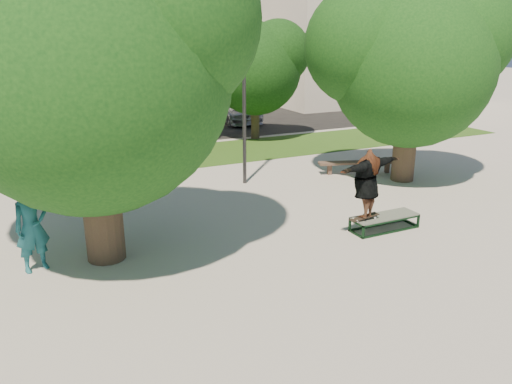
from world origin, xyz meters
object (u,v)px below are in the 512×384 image
bystander (32,227)px  bench (359,163)px  car_silver_b (232,109)px  grind_box (384,222)px  tree_right (409,56)px  tree_left (81,53)px  car_grey (156,119)px  car_silver_a (61,125)px  car_dark (127,117)px  lamppost (244,88)px

bystander → bench: 11.30m
bystander → car_silver_b: size_ratio=0.39×
grind_box → bystander: bearing=170.3°
tree_right → car_silver_b: tree_right is taller
tree_left → tree_right: size_ratio=1.09×
car_grey → tree_left: bearing=-112.5°
tree_left → bystander: 3.71m
grind_box → car_silver_a: size_ratio=0.38×
grind_box → car_dark: size_ratio=0.45×
bystander → car_silver_a: (1.79, 13.59, -0.17)m
tree_right → bystander: 12.14m
car_dark → lamppost: bearing=-76.1°
tree_right → car_dark: size_ratio=1.62×
car_silver_b → car_grey: bearing=-164.9°
lamppost → car_silver_b: (4.47, 11.50, -2.44)m
tree_right → bystander: size_ratio=3.36×
tree_left → tree_right: 10.41m
car_silver_a → bystander: bearing=-97.2°
car_silver_a → car_silver_b: 9.49m
tree_right → lamppost: tree_right is taller
car_dark → car_silver_b: car_silver_b is taller
tree_left → car_dark: tree_left is taller
tree_right → car_silver_a: bearing=130.1°
tree_right → bystander: bearing=-170.1°
car_silver_a → car_grey: car_silver_a is taller
lamppost → bench: bearing=-9.2°
tree_left → car_dark: (3.79, 15.29, -3.76)m
tree_left → lamppost: size_ratio=1.16×
lamppost → car_grey: (-0.27, 10.20, -2.48)m
lamppost → car_grey: bearing=91.5°
lamppost → bystander: bearing=-149.3°
tree_right → bench: bearing=121.2°
car_grey → tree_right: bearing=-69.7°
lamppost → car_grey: 10.50m
car_silver_b → car_silver_a: bearing=-169.1°
bystander → bench: bearing=-1.2°
bystander → car_silver_a: 13.71m
grind_box → car_dark: 16.99m
car_silver_a → car_dark: size_ratio=1.17×
bystander → car_grey: bearing=47.7°
lamppost → car_silver_b: bearing=68.8°
car_grey → grind_box: bearing=-86.4°
grind_box → car_silver_a: 16.28m
tree_left → tree_right: bearing=11.0°
bench → tree_left: bearing=-142.2°
car_silver_b → bench: bearing=-91.7°
bench → car_silver_b: bearing=107.5°
tree_right → grind_box: size_ratio=3.62×
bench → car_silver_a: 13.71m
car_grey → car_silver_b: size_ratio=0.98×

